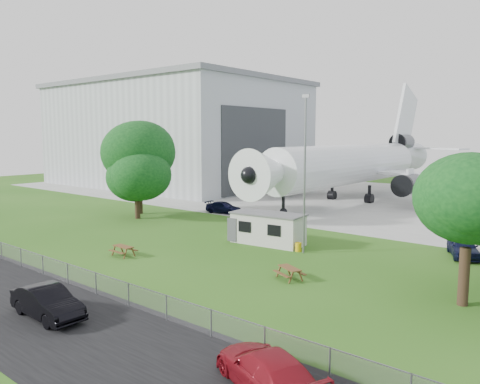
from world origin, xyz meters
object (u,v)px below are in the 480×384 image
Objects in this scene: airliner at (354,163)px; site_cabin at (268,228)px; picnic_east at (289,279)px; car_centre_sedan at (47,303)px; hangar at (176,133)px; picnic_west at (124,256)px.

site_cabin is (6.23, -28.87, -3.96)m from airliner.
car_centre_sedan is at bearing -89.20° from picnic_east.
airliner reaches higher than car_centre_sedan.
picnic_east is (13.01, -35.89, -5.27)m from airliner.
airliner is 6.94× the size of site_cabin.
hangar is 0.90× the size of airliner.
hangar reaches higher than picnic_east.
airliner is 26.52× the size of picnic_east.
picnic_west is (-6.15, -10.16, -1.31)m from site_cabin.
site_cabin reaches higher than picnic_east.
hangar reaches higher than picnic_west.
airliner reaches higher than picnic_west.
picnic_east is at bearing 15.36° from picnic_west.
site_cabin is at bearing -34.51° from hangar.
hangar reaches higher than airliner.
picnic_west and picnic_east have the same top height.
hangar reaches higher than car_centre_sedan.
airliner is 10.02× the size of car_centre_sedan.
airliner is 26.52× the size of picnic_west.
car_centre_sedan is (43.10, -49.04, -8.62)m from hangar.
picnic_west is (0.08, -39.04, -5.27)m from airliner.
airliner is at bearing 91.82° from picnic_west.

